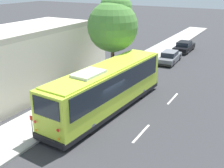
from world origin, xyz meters
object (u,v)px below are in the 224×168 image
shuttle_bus (107,86)px  parked_sedan_gray (170,57)px  street_tree (113,23)px  fire_hydrant (137,67)px  parked_sedan_black (184,47)px  sign_post_far (52,116)px  sign_post_near (32,126)px

shuttle_bus → parked_sedan_gray: (13.93, 0.15, -1.21)m
street_tree → fire_hydrant: bearing=-8.5°
parked_sedan_black → fire_hydrant: bearing=171.8°
parked_sedan_black → sign_post_far: sign_post_far is taller
shuttle_bus → sign_post_near: size_ratio=8.50×
parked_sedan_gray → sign_post_far: sign_post_far is taller
parked_sedan_black → sign_post_far: size_ratio=3.88×
sign_post_near → sign_post_far: size_ratio=1.17×
shuttle_bus → fire_hydrant: bearing=15.2°
parked_sedan_black → sign_post_near: 25.20m
street_tree → sign_post_far: street_tree is taller
shuttle_bus → sign_post_near: 5.77m
fire_hydrant → shuttle_bus: bearing=-168.6°
parked_sedan_black → sign_post_near: sign_post_near is taller
parked_sedan_gray → sign_post_far: bearing=172.0°
parked_sedan_black → fire_hydrant: size_ratio=5.61×
sign_post_far → fire_hydrant: bearing=-0.0°
parked_sedan_black → sign_post_far: 23.53m
sign_post_near → fire_hydrant: size_ratio=1.69×
sign_post_far → fire_hydrant: size_ratio=1.45×
parked_sedan_gray → shuttle_bus: bearing=177.8°
shuttle_bus → fire_hydrant: (8.69, 1.75, -1.25)m
shuttle_bus → street_tree: size_ratio=1.54×
sign_post_near → shuttle_bus: bearing=-17.9°
parked_sedan_gray → sign_post_near: size_ratio=3.39×
shuttle_bus → parked_sedan_black: bearing=4.3°
shuttle_bus → sign_post_far: size_ratio=9.92×
sign_post_near → sign_post_far: (1.67, 0.00, -0.12)m
shuttle_bus → fire_hydrant: size_ratio=14.36×
parked_sedan_gray → sign_post_near: 19.42m
parked_sedan_black → street_tree: bearing=171.7°
parked_sedan_black → parked_sedan_gray: bearing=-179.7°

